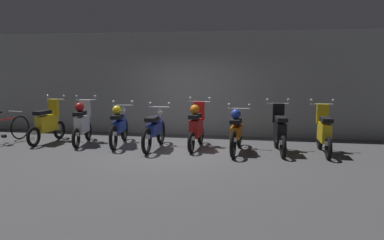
{
  "coord_description": "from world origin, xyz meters",
  "views": [
    {
      "loc": [
        2.12,
        -9.18,
        2.11
      ],
      "look_at": [
        0.43,
        0.37,
        0.75
      ],
      "focal_mm": 36.47,
      "sensor_mm": 36.0,
      "label": 1
    }
  ],
  "objects_px": {
    "motorbike_slot_5": "(236,131)",
    "motorbike_slot_7": "(324,132)",
    "bicycle": "(5,130)",
    "motorbike_slot_3": "(154,130)",
    "motorbike_slot_0": "(48,123)",
    "motorbike_slot_4": "(196,126)",
    "motorbike_slot_1": "(82,123)",
    "motorbike_slot_6": "(280,131)",
    "motorbike_slot_2": "(119,126)"
  },
  "relations": [
    {
      "from": "motorbike_slot_5",
      "to": "motorbike_slot_7",
      "type": "height_order",
      "value": "motorbike_slot_7"
    },
    {
      "from": "motorbike_slot_7",
      "to": "bicycle",
      "type": "bearing_deg",
      "value": -179.35
    },
    {
      "from": "motorbike_slot_3",
      "to": "motorbike_slot_7",
      "type": "distance_m",
      "value": 4.16
    },
    {
      "from": "motorbike_slot_0",
      "to": "bicycle",
      "type": "height_order",
      "value": "motorbike_slot_0"
    },
    {
      "from": "motorbike_slot_5",
      "to": "motorbike_slot_4",
      "type": "bearing_deg",
      "value": 165.53
    },
    {
      "from": "motorbike_slot_1",
      "to": "motorbike_slot_6",
      "type": "xyz_separation_m",
      "value": [
        5.2,
        -0.16,
        -0.04
      ]
    },
    {
      "from": "motorbike_slot_0",
      "to": "motorbike_slot_2",
      "type": "distance_m",
      "value": 2.08
    },
    {
      "from": "motorbike_slot_2",
      "to": "motorbike_slot_4",
      "type": "bearing_deg",
      "value": -0.44
    },
    {
      "from": "motorbike_slot_2",
      "to": "motorbike_slot_6",
      "type": "height_order",
      "value": "motorbike_slot_6"
    },
    {
      "from": "motorbike_slot_0",
      "to": "motorbike_slot_6",
      "type": "height_order",
      "value": "same"
    },
    {
      "from": "bicycle",
      "to": "motorbike_slot_4",
      "type": "bearing_deg",
      "value": 2.0
    },
    {
      "from": "motorbike_slot_6",
      "to": "motorbike_slot_0",
      "type": "bearing_deg",
      "value": 178.32
    },
    {
      "from": "motorbike_slot_0",
      "to": "motorbike_slot_3",
      "type": "height_order",
      "value": "motorbike_slot_0"
    },
    {
      "from": "motorbike_slot_2",
      "to": "motorbike_slot_6",
      "type": "relative_size",
      "value": 1.16
    },
    {
      "from": "motorbike_slot_2",
      "to": "motorbike_slot_6",
      "type": "xyz_separation_m",
      "value": [
        4.16,
        -0.16,
        -0.0
      ]
    },
    {
      "from": "motorbike_slot_0",
      "to": "motorbike_slot_7",
      "type": "xyz_separation_m",
      "value": [
        7.28,
        -0.13,
        0.0
      ]
    },
    {
      "from": "motorbike_slot_3",
      "to": "motorbike_slot_6",
      "type": "height_order",
      "value": "motorbike_slot_6"
    },
    {
      "from": "motorbike_slot_1",
      "to": "motorbike_slot_4",
      "type": "xyz_separation_m",
      "value": [
        3.13,
        -0.02,
        0.0
      ]
    },
    {
      "from": "motorbike_slot_2",
      "to": "motorbike_slot_4",
      "type": "distance_m",
      "value": 2.08
    },
    {
      "from": "motorbike_slot_4",
      "to": "bicycle",
      "type": "bearing_deg",
      "value": -178.0
    },
    {
      "from": "motorbike_slot_5",
      "to": "motorbike_slot_6",
      "type": "xyz_separation_m",
      "value": [
        1.04,
        0.13,
        -0.0
      ]
    },
    {
      "from": "motorbike_slot_0",
      "to": "motorbike_slot_2",
      "type": "bearing_deg",
      "value": -0.66
    },
    {
      "from": "motorbike_slot_5",
      "to": "motorbike_slot_6",
      "type": "height_order",
      "value": "motorbike_slot_6"
    },
    {
      "from": "motorbike_slot_7",
      "to": "bicycle",
      "type": "relative_size",
      "value": 0.99
    },
    {
      "from": "motorbike_slot_5",
      "to": "motorbike_slot_7",
      "type": "distance_m",
      "value": 2.09
    },
    {
      "from": "motorbike_slot_6",
      "to": "motorbike_slot_3",
      "type": "bearing_deg",
      "value": -178.11
    },
    {
      "from": "motorbike_slot_0",
      "to": "motorbike_slot_5",
      "type": "xyz_separation_m",
      "value": [
        5.2,
        -0.31,
        0.0
      ]
    },
    {
      "from": "motorbike_slot_4",
      "to": "motorbike_slot_7",
      "type": "xyz_separation_m",
      "value": [
        3.12,
        -0.09,
        -0.04
      ]
    },
    {
      "from": "motorbike_slot_4",
      "to": "motorbike_slot_6",
      "type": "bearing_deg",
      "value": -3.93
    },
    {
      "from": "motorbike_slot_1",
      "to": "motorbike_slot_3",
      "type": "height_order",
      "value": "motorbike_slot_1"
    },
    {
      "from": "motorbike_slot_1",
      "to": "motorbike_slot_6",
      "type": "relative_size",
      "value": 0.99
    },
    {
      "from": "motorbike_slot_3",
      "to": "motorbike_slot_4",
      "type": "xyz_separation_m",
      "value": [
        1.04,
        0.25,
        0.08
      ]
    },
    {
      "from": "motorbike_slot_2",
      "to": "bicycle",
      "type": "xyz_separation_m",
      "value": [
        -3.23,
        -0.2,
        -0.17
      ]
    },
    {
      "from": "motorbike_slot_1",
      "to": "motorbike_slot_2",
      "type": "distance_m",
      "value": 1.04
    },
    {
      "from": "motorbike_slot_3",
      "to": "motorbike_slot_2",
      "type": "bearing_deg",
      "value": 165.92
    },
    {
      "from": "motorbike_slot_2",
      "to": "bicycle",
      "type": "relative_size",
      "value": 1.14
    },
    {
      "from": "motorbike_slot_3",
      "to": "motorbike_slot_7",
      "type": "relative_size",
      "value": 1.16
    },
    {
      "from": "motorbike_slot_0",
      "to": "motorbike_slot_7",
      "type": "height_order",
      "value": "same"
    },
    {
      "from": "motorbike_slot_7",
      "to": "motorbike_slot_2",
      "type": "bearing_deg",
      "value": 178.83
    },
    {
      "from": "motorbike_slot_1",
      "to": "motorbike_slot_5",
      "type": "bearing_deg",
      "value": -3.91
    },
    {
      "from": "motorbike_slot_4",
      "to": "motorbike_slot_1",
      "type": "bearing_deg",
      "value": 179.69
    },
    {
      "from": "motorbike_slot_1",
      "to": "motorbike_slot_7",
      "type": "relative_size",
      "value": 0.99
    },
    {
      "from": "motorbike_slot_2",
      "to": "motorbike_slot_3",
      "type": "xyz_separation_m",
      "value": [
        1.04,
        -0.26,
        -0.04
      ]
    },
    {
      "from": "motorbike_slot_2",
      "to": "motorbike_slot_3",
      "type": "bearing_deg",
      "value": -14.08
    },
    {
      "from": "motorbike_slot_4",
      "to": "bicycle",
      "type": "distance_m",
      "value": 5.32
    },
    {
      "from": "motorbike_slot_1",
      "to": "motorbike_slot_4",
      "type": "distance_m",
      "value": 3.13
    },
    {
      "from": "bicycle",
      "to": "motorbike_slot_2",
      "type": "bearing_deg",
      "value": 3.57
    },
    {
      "from": "motorbike_slot_7",
      "to": "motorbike_slot_4",
      "type": "bearing_deg",
      "value": 178.35
    },
    {
      "from": "motorbike_slot_0",
      "to": "motorbike_slot_6",
      "type": "distance_m",
      "value": 6.24
    },
    {
      "from": "motorbike_slot_3",
      "to": "motorbike_slot_6",
      "type": "bearing_deg",
      "value": 1.89
    }
  ]
}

